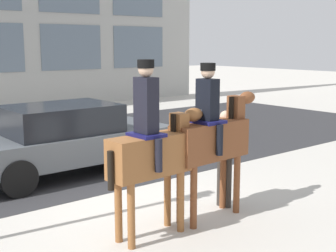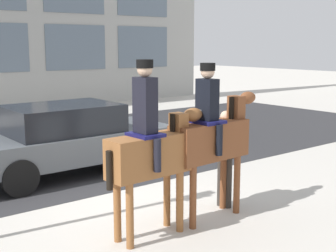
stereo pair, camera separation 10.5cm
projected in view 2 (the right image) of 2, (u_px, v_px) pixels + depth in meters
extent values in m
plane|color=beige|center=(126.00, 199.00, 8.69)|extent=(80.00, 80.00, 0.00)
cube|color=#2D2D30|center=(27.00, 153.00, 12.36)|extent=(25.96, 8.50, 0.01)
cube|color=slate|center=(76.00, 47.00, 21.62)|extent=(3.05, 0.02, 2.06)
cube|color=slate|center=(143.00, 47.00, 23.95)|extent=(3.05, 0.02, 2.06)
cube|color=brown|center=(149.00, 155.00, 6.81)|extent=(1.32, 0.49, 0.59)
cylinder|color=brown|center=(167.00, 197.00, 7.36)|extent=(0.11, 0.11, 0.95)
cylinder|color=brown|center=(180.00, 202.00, 7.13)|extent=(0.11, 0.11, 0.95)
cylinder|color=brown|center=(117.00, 210.00, 6.76)|extent=(0.11, 0.11, 0.95)
cylinder|color=brown|center=(130.00, 216.00, 6.53)|extent=(0.11, 0.11, 0.95)
cube|color=brown|center=(179.00, 129.00, 7.12)|extent=(0.21, 0.25, 0.48)
cube|color=black|center=(173.00, 128.00, 7.04)|extent=(0.04, 0.08, 0.43)
ellipsoid|color=brown|center=(193.00, 115.00, 7.28)|extent=(0.37, 0.21, 0.22)
cube|color=silver|center=(198.00, 113.00, 7.35)|extent=(0.13, 0.05, 0.09)
cylinder|color=black|center=(109.00, 171.00, 6.39)|extent=(0.09, 0.09, 0.55)
cube|color=#14144C|center=(145.00, 135.00, 6.71)|extent=(0.41, 0.49, 0.05)
cube|color=black|center=(145.00, 105.00, 6.64)|extent=(0.23, 0.33, 0.79)
sphere|color=#D1A889|center=(145.00, 69.00, 6.55)|extent=(0.22, 0.22, 0.22)
cylinder|color=black|center=(145.00, 64.00, 6.54)|extent=(0.24, 0.24, 0.12)
cylinder|color=black|center=(134.00, 149.00, 6.96)|extent=(0.11, 0.11, 0.47)
cylinder|color=black|center=(157.00, 155.00, 6.56)|extent=(0.11, 0.11, 0.47)
cube|color=brown|center=(210.00, 141.00, 7.55)|extent=(1.47, 0.52, 0.61)
cylinder|color=brown|center=(223.00, 180.00, 8.14)|extent=(0.11, 0.11, 1.00)
cylinder|color=brown|center=(237.00, 184.00, 7.92)|extent=(0.11, 0.11, 1.00)
cylinder|color=brown|center=(179.00, 193.00, 7.46)|extent=(0.11, 0.11, 1.00)
cylinder|color=brown|center=(193.00, 198.00, 7.24)|extent=(0.11, 0.11, 1.00)
cube|color=brown|center=(236.00, 113.00, 7.90)|extent=(0.21, 0.25, 0.59)
cube|color=black|center=(231.00, 113.00, 7.82)|extent=(0.04, 0.08, 0.53)
ellipsoid|color=brown|center=(248.00, 98.00, 8.05)|extent=(0.37, 0.22, 0.21)
cube|color=silver|center=(252.00, 96.00, 8.12)|extent=(0.13, 0.06, 0.09)
cylinder|color=black|center=(175.00, 154.00, 7.07)|extent=(0.09, 0.09, 0.55)
cube|color=#14144C|center=(207.00, 122.00, 7.45)|extent=(0.46, 0.50, 0.05)
cube|color=black|center=(207.00, 99.00, 7.39)|extent=(0.24, 0.33, 0.65)
sphere|color=#D1A889|center=(208.00, 72.00, 7.31)|extent=(0.22, 0.22, 0.22)
cylinder|color=black|center=(208.00, 67.00, 7.30)|extent=(0.24, 0.24, 0.12)
cylinder|color=black|center=(195.00, 135.00, 7.69)|extent=(0.11, 0.11, 0.48)
cylinder|color=black|center=(219.00, 140.00, 7.29)|extent=(0.11, 0.11, 0.48)
cylinder|color=#332D28|center=(228.00, 183.00, 8.18)|extent=(0.13, 0.13, 0.91)
cylinder|color=#332D28|center=(221.00, 181.00, 8.29)|extent=(0.13, 0.13, 0.91)
cube|color=#332D28|center=(225.00, 140.00, 8.11)|extent=(0.27, 0.43, 0.61)
sphere|color=#D1A889|center=(226.00, 117.00, 8.04)|extent=(0.20, 0.20, 0.20)
cube|color=#332D28|center=(224.00, 134.00, 7.76)|extent=(0.56, 0.16, 0.09)
cone|color=orange|center=(211.00, 137.00, 7.52)|extent=(0.18, 0.07, 0.04)
cube|color=#51565B|center=(68.00, 145.00, 10.32)|extent=(4.67, 1.92, 0.59)
cube|color=black|center=(62.00, 119.00, 10.15)|extent=(2.34, 1.69, 0.60)
cylinder|color=black|center=(145.00, 155.00, 10.58)|extent=(0.72, 0.23, 0.72)
cylinder|color=black|center=(105.00, 143.00, 11.94)|extent=(0.72, 0.23, 0.72)
cylinder|color=black|center=(20.00, 178.00, 8.81)|extent=(0.72, 0.23, 0.72)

